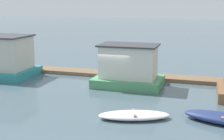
# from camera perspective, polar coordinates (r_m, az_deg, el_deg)

# --- Properties ---
(ground_plane) EXTENTS (200.00, 200.00, 0.00)m
(ground_plane) POSITION_cam_1_polar(r_m,az_deg,el_deg) (23.51, 0.71, -2.84)
(ground_plane) COLOR #475B66
(dock_walkway) EXTENTS (33.80, 1.74, 0.30)m
(dock_walkway) POSITION_cam_1_polar(r_m,az_deg,el_deg) (26.18, 2.48, -0.94)
(dock_walkway) COLOR brown
(dock_walkway) RESTS_ON ground_plane
(houseboat_green) EXTENTS (5.01, 3.42, 3.13)m
(houseboat_green) POSITION_cam_1_polar(r_m,az_deg,el_deg) (23.15, 3.05, 0.45)
(houseboat_green) COLOR #4C9360
(houseboat_green) RESTS_ON ground_plane
(dinghy_white) EXTENTS (4.07, 2.48, 0.39)m
(dinghy_white) POSITION_cam_1_polar(r_m,az_deg,el_deg) (16.95, 4.06, -8.26)
(dinghy_white) COLOR white
(dinghy_white) RESTS_ON ground_plane
(dinghy_navy) EXTENTS (4.36, 2.20, 0.54)m
(dinghy_navy) POSITION_cam_1_polar(r_m,az_deg,el_deg) (17.27, 19.85, -8.35)
(dinghy_navy) COLOR navy
(dinghy_navy) RESTS_ON ground_plane
(mooring_post_near_left) EXTENTS (0.27, 0.27, 1.94)m
(mooring_post_near_left) POSITION_cam_1_polar(r_m,az_deg,el_deg) (25.19, -0.17, 0.46)
(mooring_post_near_left) COLOR brown
(mooring_post_near_left) RESTS_ON ground_plane
(mooring_post_far_right) EXTENTS (0.29, 0.29, 1.70)m
(mooring_post_far_right) POSITION_cam_1_polar(r_m,az_deg,el_deg) (24.52, 6.57, -0.24)
(mooring_post_far_right) COLOR brown
(mooring_post_far_right) RESTS_ON ground_plane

